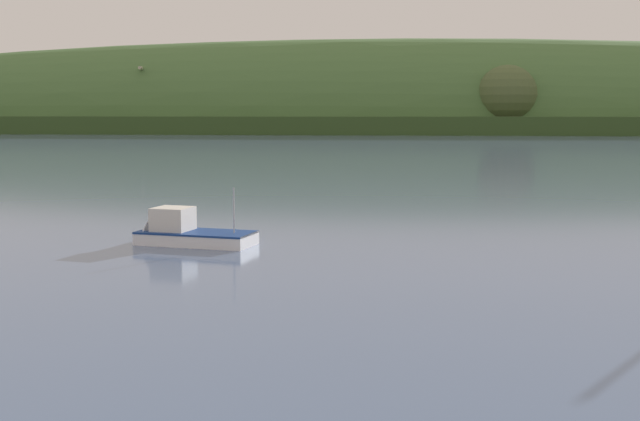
# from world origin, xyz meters

# --- Properties ---
(far_shoreline_hill) EXTENTS (554.88, 102.08, 49.90)m
(far_shoreline_hill) POSITION_xyz_m (-22.22, 221.53, 0.19)
(far_shoreline_hill) COLOR #314A21
(far_shoreline_hill) RESTS_ON ground
(dockside_crane) EXTENTS (4.57, 10.06, 17.66)m
(dockside_crane) POSITION_xyz_m (-84.82, 201.72, 8.08)
(dockside_crane) COLOR #4C4C51
(dockside_crane) RESTS_ON ground
(fishing_boat_moored) EXTENTS (5.52, 2.70, 3.30)m
(fishing_boat_moored) POSITION_xyz_m (-11.60, 27.93, 0.28)
(fishing_boat_moored) COLOR white
(fishing_boat_moored) RESTS_ON ground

